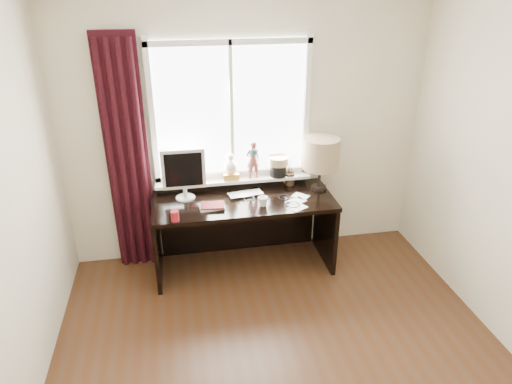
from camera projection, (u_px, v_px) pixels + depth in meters
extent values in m
cube|color=beige|center=(247.00, 130.00, 4.38)|extent=(3.50, 0.00, 2.60)
imported|color=silver|center=(246.00, 194.00, 4.35)|extent=(0.35, 0.26, 0.03)
imported|color=white|center=(263.00, 201.00, 4.14)|extent=(0.12, 0.13, 0.09)
cylinder|color=maroon|center=(175.00, 216.00, 3.89)|extent=(0.07, 0.07, 0.09)
cube|color=white|center=(231.00, 111.00, 4.26)|extent=(1.40, 0.02, 1.30)
cube|color=silver|center=(233.00, 174.00, 4.51)|extent=(1.50, 0.05, 0.05)
cube|color=silver|center=(230.00, 42.00, 3.97)|extent=(1.50, 0.05, 0.05)
cube|color=silver|center=(152.00, 116.00, 4.12)|extent=(0.05, 0.05, 1.40)
cube|color=silver|center=(307.00, 108.00, 4.36)|extent=(0.05, 0.05, 1.40)
cube|color=silver|center=(231.00, 112.00, 4.24)|extent=(0.03, 0.05, 1.30)
cube|color=silver|center=(234.00, 179.00, 4.48)|extent=(1.52, 0.18, 0.03)
cylinder|color=#5F100D|center=(189.00, 172.00, 4.33)|extent=(0.13, 0.13, 0.23)
cube|color=gold|center=(231.00, 176.00, 4.45)|extent=(0.15, 0.12, 0.06)
sphere|color=beige|center=(231.00, 167.00, 4.41)|extent=(0.13, 0.13, 0.13)
sphere|color=beige|center=(230.00, 157.00, 4.37)|extent=(0.07, 0.07, 0.07)
imported|color=brown|center=(253.00, 159.00, 4.41)|extent=(0.15, 0.11, 0.38)
cylinder|color=#1E4C51|center=(253.00, 152.00, 4.37)|extent=(0.10, 0.10, 0.05)
cylinder|color=black|center=(278.00, 170.00, 4.50)|extent=(0.16, 0.16, 0.12)
cylinder|color=#8C6B4C|center=(278.00, 161.00, 4.46)|extent=(0.20, 0.20, 0.08)
cube|color=black|center=(128.00, 158.00, 4.20)|extent=(0.38, 0.05, 2.25)
cylinder|color=black|center=(112.00, 163.00, 4.16)|extent=(0.06, 0.06, 2.20)
cylinder|color=black|center=(122.00, 163.00, 4.17)|extent=(0.06, 0.06, 2.20)
cylinder|color=black|center=(132.00, 162.00, 4.19)|extent=(0.06, 0.06, 2.20)
cylinder|color=black|center=(142.00, 161.00, 4.20)|extent=(0.06, 0.06, 2.20)
cube|color=black|center=(243.00, 201.00, 4.29)|extent=(1.70, 0.70, 0.04)
cube|color=black|center=(157.00, 244.00, 4.31)|extent=(0.04, 0.64, 0.71)
cube|color=black|center=(325.00, 228.00, 4.58)|extent=(0.04, 0.64, 0.71)
cube|color=black|center=(239.00, 219.00, 4.74)|extent=(1.60, 0.03, 0.71)
cylinder|color=beige|center=(186.00, 198.00, 4.29)|extent=(0.18, 0.18, 0.01)
cylinder|color=beige|center=(185.00, 192.00, 4.27)|extent=(0.04, 0.04, 0.10)
cube|color=beige|center=(183.00, 169.00, 4.16)|extent=(0.40, 0.04, 0.38)
cube|color=black|center=(184.00, 170.00, 4.14)|extent=(0.34, 0.01, 0.32)
cube|color=beige|center=(211.00, 207.00, 4.12)|extent=(0.23, 0.18, 0.02)
cube|color=maroon|center=(213.00, 205.00, 4.11)|extent=(0.22, 0.17, 0.01)
cylinder|color=black|center=(290.00, 179.00, 4.55)|extent=(0.09, 0.09, 0.12)
cylinder|color=black|center=(288.00, 174.00, 4.54)|extent=(0.01, 0.01, 0.22)
cylinder|color=black|center=(291.00, 176.00, 4.53)|extent=(0.01, 0.01, 0.19)
cylinder|color=black|center=(290.00, 172.00, 4.54)|extent=(0.01, 0.01, 0.25)
cylinder|color=black|center=(291.00, 176.00, 4.56)|extent=(0.01, 0.01, 0.17)
cube|color=gold|center=(289.00, 177.00, 4.58)|extent=(0.10, 0.04, 0.13)
cube|color=#996633|center=(289.00, 177.00, 4.57)|extent=(0.07, 0.02, 0.10)
cylinder|color=black|center=(319.00, 187.00, 4.48)|extent=(0.14, 0.14, 0.03)
cylinder|color=black|center=(319.00, 176.00, 4.43)|extent=(0.03, 0.03, 0.22)
cylinder|color=tan|center=(321.00, 153.00, 4.33)|extent=(0.35, 0.35, 0.30)
cube|color=white|center=(297.00, 201.00, 4.24)|extent=(0.18, 0.17, 0.00)
cube|color=white|center=(301.00, 196.00, 4.34)|extent=(0.18, 0.18, 0.00)
cube|color=white|center=(298.00, 207.00, 4.13)|extent=(0.18, 0.17, 0.00)
torus|color=black|center=(293.00, 205.00, 4.17)|extent=(0.13, 0.13, 0.01)
torus|color=black|center=(284.00, 197.00, 4.30)|extent=(0.15, 0.15, 0.01)
torus|color=black|center=(255.00, 189.00, 4.48)|extent=(0.13, 0.13, 0.01)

